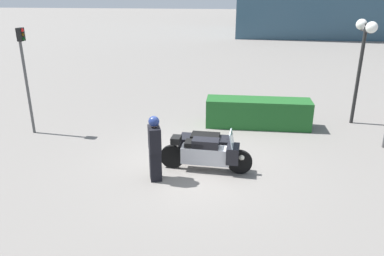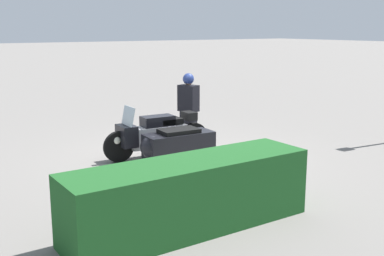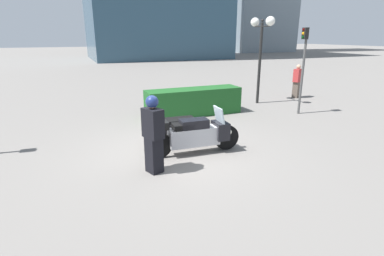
{
  "view_description": "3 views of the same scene",
  "coord_description": "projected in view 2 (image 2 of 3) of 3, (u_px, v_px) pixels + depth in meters",
  "views": [
    {
      "loc": [
        1.06,
        -9.29,
        4.61
      ],
      "look_at": [
        -0.07,
        0.47,
        0.91
      ],
      "focal_mm": 35.0,
      "sensor_mm": 36.0,
      "label": 1
    },
    {
      "loc": [
        5.41,
        8.58,
        2.78
      ],
      "look_at": [
        -0.03,
        0.41,
        0.71
      ],
      "focal_mm": 45.0,
      "sensor_mm": 36.0,
      "label": 2
    },
    {
      "loc": [
        -2.43,
        -6.81,
        2.87
      ],
      "look_at": [
        0.26,
        -0.47,
        0.74
      ],
      "focal_mm": 28.0,
      "sensor_mm": 36.0,
      "label": 3
    }
  ],
  "objects": [
    {
      "name": "hedge_bush_curbside",
      "position": [
        190.0,
        195.0,
        6.65
      ],
      "size": [
        3.59,
        0.93,
        0.99
      ],
      "primitive_type": "cube",
      "color": "#1E5623",
      "rests_on": "ground"
    },
    {
      "name": "ground_plane",
      "position": [
        180.0,
        157.0,
        10.49
      ],
      "size": [
        160.0,
        160.0,
        0.0
      ],
      "primitive_type": "plane",
      "color": "slate"
    },
    {
      "name": "police_motorcycle",
      "position": [
        165.0,
        139.0,
        10.08
      ],
      "size": [
        2.47,
        1.4,
        1.16
      ],
      "rotation": [
        0.0,
        0.0,
        -0.06
      ],
      "color": "black",
      "rests_on": "ground"
    },
    {
      "name": "officer_rider",
      "position": [
        188.0,
        107.0,
        11.53
      ],
      "size": [
        0.42,
        0.53,
        1.7
      ],
      "rotation": [
        0.0,
        0.0,
        -2.82
      ],
      "color": "black",
      "rests_on": "ground"
    }
  ]
}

